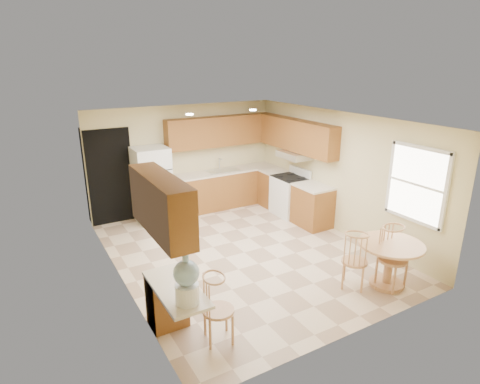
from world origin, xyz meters
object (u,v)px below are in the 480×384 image
dining_table (389,258)px  water_crock (187,281)px  chair_table_a (359,257)px  chair_desk (221,306)px  refrigerator (152,185)px  stove (290,195)px  chair_table_b (399,254)px

dining_table → water_crock: bearing=178.9°
water_crock → dining_table: bearing=-1.1°
dining_table → chair_table_a: size_ratio=1.08×
chair_desk → water_crock: water_crock is taller
refrigerator → stove: size_ratio=1.54×
water_crock → stove: bearing=39.7°
stove → chair_table_b: stove is taller
stove → chair_desk: 4.75m
chair_table_b → water_crock: (-3.40, 0.22, 0.43)m
chair_table_a → stove: bearing=121.2°
refrigerator → chair_desk: size_ratio=1.81×
chair_table_b → dining_table: bearing=-97.8°
dining_table → chair_table_b: size_ratio=0.99×
refrigerator → chair_table_a: refrigerator is taller
refrigerator → dining_table: (2.35, -4.54, -0.35)m
refrigerator → water_crock: size_ratio=2.68×
stove → dining_table: size_ratio=1.09×
chair_table_a → refrigerator: bearing=162.1°
refrigerator → chair_table_b: bearing=-63.4°
refrigerator → water_crock: refrigerator is taller
chair_desk → chair_table_a: bearing=104.4°
refrigerator → stove: (2.88, -1.22, -0.37)m
dining_table → stove: bearing=81.0°
stove → chair_table_a: stove is taller
chair_table_a → chair_desk: (-2.45, -0.08, -0.00)m
chair_desk → water_crock: (-0.45, -0.02, 0.49)m
stove → chair_table_a: bearing=-108.0°
refrigerator → chair_desk: (-0.60, -4.46, -0.28)m
chair_table_b → chair_desk: bearing=-12.4°
stove → chair_table_b: 3.52m
chair_desk → refrigerator: bearing=-175.1°
water_crock → chair_desk: bearing=2.4°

